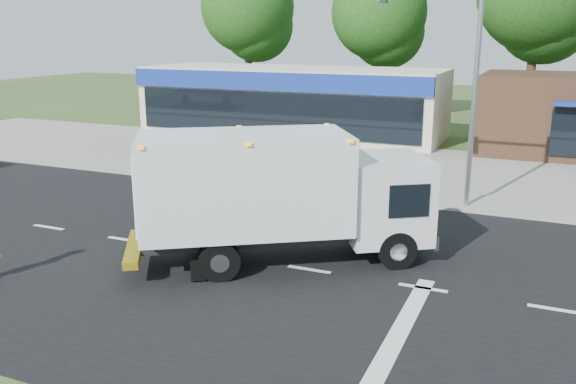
# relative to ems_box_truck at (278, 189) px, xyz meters

# --- Properties ---
(ground) EXTENTS (120.00, 120.00, 0.00)m
(ground) POSITION_rel_ems_box_truck_xyz_m (1.03, -0.25, -2.06)
(ground) COLOR #385123
(ground) RESTS_ON ground
(road_asphalt) EXTENTS (60.00, 14.00, 0.02)m
(road_asphalt) POSITION_rel_ems_box_truck_xyz_m (1.03, -0.25, -2.05)
(road_asphalt) COLOR black
(road_asphalt) RESTS_ON ground
(sidewalk) EXTENTS (60.00, 2.40, 0.12)m
(sidewalk) POSITION_rel_ems_box_truck_xyz_m (1.03, 7.95, -2.00)
(sidewalk) COLOR gray
(sidewalk) RESTS_ON ground
(parking_apron) EXTENTS (60.00, 9.00, 0.02)m
(parking_apron) POSITION_rel_ems_box_truck_xyz_m (1.03, 13.75, -2.05)
(parking_apron) COLOR gray
(parking_apron) RESTS_ON ground
(lane_markings) EXTENTS (55.20, 7.00, 0.01)m
(lane_markings) POSITION_rel_ems_box_truck_xyz_m (2.38, -1.60, -2.04)
(lane_markings) COLOR silver
(lane_markings) RESTS_ON road_asphalt
(ems_box_truck) EXTENTS (8.11, 6.44, 3.57)m
(ems_box_truck) POSITION_rel_ems_box_truck_xyz_m (0.00, 0.00, 0.00)
(ems_box_truck) COLOR black
(ems_box_truck) RESTS_ON ground
(retail_strip_mall) EXTENTS (18.00, 6.20, 4.00)m
(retail_strip_mall) POSITION_rel_ems_box_truck_xyz_m (-7.97, 19.68, -0.05)
(retail_strip_mall) COLOR beige
(retail_strip_mall) RESTS_ON ground
(traffic_signal_pole) EXTENTS (3.51, 0.25, 8.00)m
(traffic_signal_pole) POSITION_rel_ems_box_truck_xyz_m (3.38, 7.35, 2.86)
(traffic_signal_pole) COLOR gray
(traffic_signal_pole) RESTS_ON ground
(background_trees) EXTENTS (36.77, 7.39, 12.10)m
(background_trees) POSITION_rel_ems_box_truck_xyz_m (0.18, 27.91, 5.32)
(background_trees) COLOR #332114
(background_trees) RESTS_ON ground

